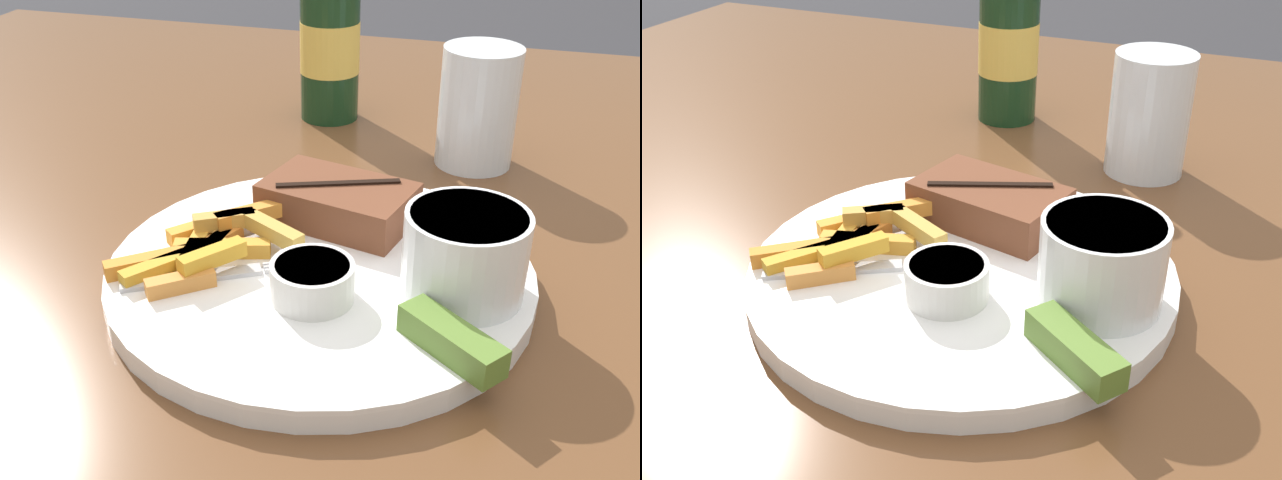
% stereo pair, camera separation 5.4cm
% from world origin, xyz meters
% --- Properties ---
extents(dining_table, '(1.53, 1.39, 0.77)m').
position_xyz_m(dining_table, '(0.00, 0.00, 0.70)').
color(dining_table, brown).
rests_on(dining_table, ground_plane).
extents(dinner_plate, '(0.31, 0.31, 0.02)m').
position_xyz_m(dinner_plate, '(0.00, 0.00, 0.77)').
color(dinner_plate, white).
rests_on(dinner_plate, dining_table).
extents(steak_portion, '(0.13, 0.10, 0.03)m').
position_xyz_m(steak_portion, '(-0.01, 0.07, 0.80)').
color(steak_portion, brown).
rests_on(steak_portion, dinner_plate).
extents(fries_pile, '(0.13, 0.14, 0.02)m').
position_xyz_m(fries_pile, '(-0.08, -0.01, 0.79)').
color(fries_pile, gold).
rests_on(fries_pile, dinner_plate).
extents(coleslaw_cup, '(0.08, 0.08, 0.06)m').
position_xyz_m(coleslaw_cup, '(0.10, -0.01, 0.82)').
color(coleslaw_cup, white).
rests_on(coleslaw_cup, dinner_plate).
extents(dipping_sauce_cup, '(0.06, 0.06, 0.03)m').
position_xyz_m(dipping_sauce_cup, '(0.01, -0.04, 0.80)').
color(dipping_sauce_cup, silver).
rests_on(dipping_sauce_cup, dinner_plate).
extents(pickle_spear, '(0.07, 0.06, 0.02)m').
position_xyz_m(pickle_spear, '(0.11, -0.08, 0.79)').
color(pickle_spear, '#567A2D').
rests_on(pickle_spear, dinner_plate).
extents(fork_utensil, '(0.12, 0.08, 0.00)m').
position_xyz_m(fork_utensil, '(-0.07, -0.04, 0.78)').
color(fork_utensil, '#B7B7BC').
rests_on(fork_utensil, dinner_plate).
extents(beer_bottle, '(0.07, 0.07, 0.24)m').
position_xyz_m(beer_bottle, '(-0.09, 0.34, 0.85)').
color(beer_bottle, '#143319').
rests_on(beer_bottle, dining_table).
extents(drinking_glass, '(0.08, 0.08, 0.12)m').
position_xyz_m(drinking_glass, '(0.08, 0.26, 0.82)').
color(drinking_glass, silver).
rests_on(drinking_glass, dining_table).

